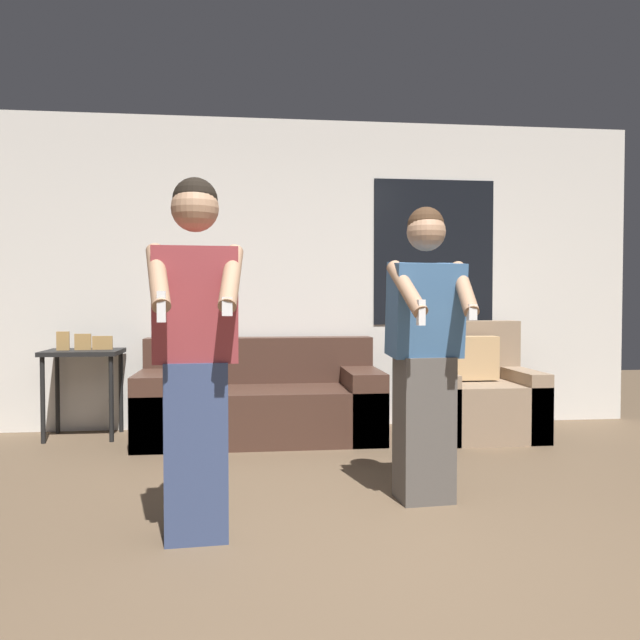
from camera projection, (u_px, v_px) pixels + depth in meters
name	position (u px, v px, depth m)	size (l,w,h in m)	color
ground_plane	(402.00, 593.00, 2.38)	(14.00, 14.00, 0.00)	brown
wall_back	(317.00, 274.00, 5.54)	(5.80, 0.07, 2.70)	silver
couch	(261.00, 403.00, 5.05)	(1.92, 0.86, 0.80)	#472D23
armchair	(476.00, 396.00, 5.17)	(0.91, 0.80, 0.94)	#937A60
side_table	(83.00, 362.00, 5.06)	(0.60, 0.45, 0.87)	black
person_left	(196.00, 354.00, 2.90)	(0.45, 0.48, 1.69)	#384770
person_right	(425.00, 352.00, 3.45)	(0.46, 0.49, 1.63)	#56514C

